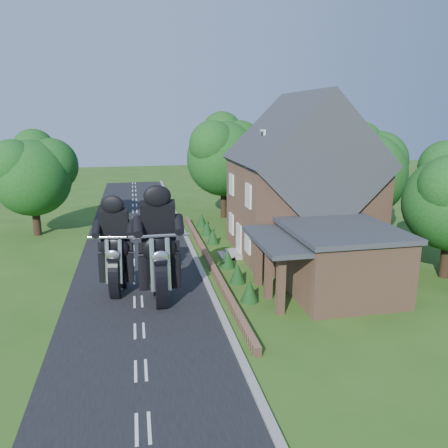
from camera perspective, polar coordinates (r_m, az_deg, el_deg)
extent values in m
plane|color=#294E15|center=(21.84, -11.14, -9.96)|extent=(120.00, 120.00, 0.00)
cube|color=black|center=(21.83, -11.14, -9.94)|extent=(7.00, 80.00, 0.02)
cube|color=gray|center=(22.10, -1.52, -9.22)|extent=(0.30, 80.00, 0.12)
cube|color=#8B6046|center=(26.76, -2.05, -4.71)|extent=(0.30, 22.00, 0.40)
cube|color=#8B6046|center=(28.59, 9.91, 2.12)|extent=(8.00, 8.00, 6.00)
cube|color=#2B2E33|center=(28.14, 10.17, 8.11)|extent=(8.48, 8.64, 8.48)
cube|color=#8B6046|center=(28.81, 14.26, 14.42)|extent=(0.60, 0.90, 1.60)
cube|color=white|center=(27.18, 5.10, 11.25)|extent=(0.12, 0.80, 0.90)
cube|color=black|center=(27.16, 4.98, 11.25)|extent=(0.04, 0.55, 0.65)
cube|color=white|center=(27.85, 1.94, -2.12)|extent=(0.10, 1.10, 2.10)
cube|color=gray|center=(28.04, 1.24, -3.93)|extent=(0.80, 1.60, 0.30)
cube|color=gray|center=(27.96, 0.24, -4.14)|extent=(0.80, 1.60, 0.15)
cube|color=white|center=(25.65, 3.10, -2.27)|extent=(0.10, 1.10, 1.40)
cube|color=black|center=(25.65, 3.05, -2.27)|extent=(0.04, 0.92, 1.22)
cube|color=white|center=(29.78, 0.95, 0.04)|extent=(0.10, 1.10, 1.40)
cube|color=black|center=(29.77, 0.92, 0.04)|extent=(0.04, 0.92, 1.22)
cube|color=white|center=(25.03, 3.18, 3.68)|extent=(0.10, 1.10, 1.40)
cube|color=black|center=(25.03, 3.13, 3.68)|extent=(0.04, 0.92, 1.22)
cube|color=white|center=(29.25, 0.98, 5.18)|extent=(0.10, 1.10, 1.40)
cube|color=black|center=(29.24, 0.94, 5.18)|extent=(0.04, 0.92, 1.22)
cube|color=#8B6046|center=(22.76, 14.83, -4.86)|extent=(5.00, 5.60, 3.20)
cube|color=#2B2E33|center=(22.27, 15.10, -0.66)|extent=(5.30, 5.94, 0.24)
cube|color=#2B2E33|center=(21.18, 7.51, -2.07)|extent=(2.60, 5.32, 0.22)
cube|color=#8B6046|center=(19.88, 7.42, -7.88)|extent=(0.35, 0.35, 2.80)
cube|color=#8B6046|center=(21.48, 5.85, -6.15)|extent=(0.35, 0.35, 2.80)
cube|color=#8B6046|center=(23.10, 4.52, -4.66)|extent=(0.35, 0.35, 2.80)
cylinder|color=black|center=(33.67, 17.79, 0.83)|extent=(0.56, 0.56, 3.00)
sphere|color=#134313|center=(33.14, 18.19, 6.14)|extent=(6.00, 6.00, 6.00)
sphere|color=#134313|center=(34.24, 19.80, 7.76)|extent=(4.32, 4.32, 4.32)
sphere|color=#134313|center=(31.72, 17.50, 8.06)|extent=(3.72, 3.72, 3.72)
sphere|color=#134313|center=(34.04, 17.61, 9.93)|extent=(3.30, 3.30, 3.30)
cylinder|color=black|center=(39.21, 9.30, 3.54)|extent=(0.56, 0.56, 3.60)
sphere|color=#134313|center=(38.72, 9.52, 9.05)|extent=(7.20, 7.20, 7.20)
sphere|color=#134313|center=(39.92, 11.41, 10.67)|extent=(5.18, 5.18, 5.18)
sphere|color=#134313|center=(37.18, 8.36, 11.12)|extent=(4.46, 4.46, 4.46)
sphere|color=#134313|center=(39.98, 9.05, 12.84)|extent=(3.96, 3.96, 3.96)
cylinder|color=black|center=(38.49, 0.36, 3.38)|extent=(0.56, 0.56, 3.40)
sphere|color=#134313|center=(38.01, 0.37, 8.52)|extent=(6.40, 6.40, 6.40)
sphere|color=#134313|center=(38.88, 2.28, 10.05)|extent=(4.61, 4.61, 4.61)
sphere|color=#134313|center=(36.75, -1.04, 10.33)|extent=(3.97, 3.97, 3.97)
sphere|color=#134313|center=(39.14, 0.13, 11.96)|extent=(3.52, 3.52, 3.52)
cylinder|color=black|center=(35.51, -22.94, 0.87)|extent=(0.56, 0.56, 2.80)
sphere|color=#134313|center=(35.02, -23.39, 5.56)|extent=(5.60, 5.60, 5.60)
sphere|color=#134313|center=(35.24, -21.33, 7.18)|extent=(4.03, 4.03, 4.03)
sphere|color=#134313|center=(34.30, -25.46, 7.10)|extent=(3.47, 3.47, 3.47)
sphere|color=#134313|center=(35.90, -23.19, 8.92)|extent=(3.08, 3.08, 3.08)
cone|color=black|center=(21.34, 3.37, -8.68)|extent=(0.90, 0.90, 1.10)
cone|color=black|center=(23.59, 1.79, -6.40)|extent=(0.90, 0.90, 1.10)
cone|color=black|center=(25.89, 0.51, -4.52)|extent=(0.90, 0.90, 1.10)
cone|color=black|center=(30.59, -1.47, -1.62)|extent=(0.90, 0.90, 1.10)
cone|color=black|center=(32.97, -2.24, -0.48)|extent=(0.90, 0.90, 1.10)
cone|color=black|center=(35.36, -2.91, 0.51)|extent=(0.90, 0.90, 1.10)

